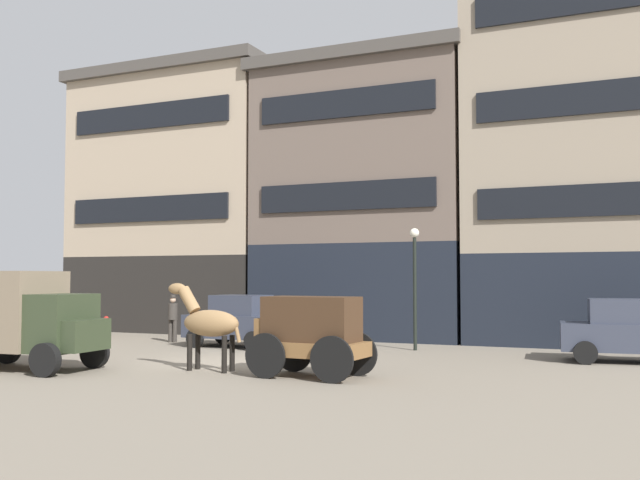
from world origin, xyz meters
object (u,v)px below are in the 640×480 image
Objects in this scene: delivery_truck_far at (21,316)px; sedan_light at (238,321)px; sedan_dark at (627,331)px; streetlamp_curbside at (415,271)px; fire_hydrant_curbside at (106,326)px; cargo_wagon at (310,330)px; pedestrian_officer at (173,316)px; draft_horse at (208,322)px.

delivery_truck_far is 1.17× the size of sedan_light.
streetlamp_curbside reaches higher than sedan_dark.
delivery_truck_far is 1.15× the size of sedan_dark.
fire_hydrant_curbside is (-5.31, 9.68, -1.00)m from delivery_truck_far.
delivery_truck_far is at bearing -167.00° from cargo_wagon.
fire_hydrant_curbside is at bearing 162.44° from pedestrian_officer.
cargo_wagon is 3.59× the size of fire_hydrant_curbside.
sedan_dark is 0.94× the size of streetlamp_curbside.
fire_hydrant_curbside is at bearing 141.81° from draft_horse.
delivery_truck_far reaches higher than draft_horse.
fire_hydrant_curbside is (-10.05, 7.90, -0.84)m from draft_horse.
streetlamp_curbside is at bearing 64.49° from draft_horse.
draft_horse is 0.62× the size of sedan_light.
draft_horse is 11.95m from sedan_dark.
fire_hydrant_curbside is (-7.56, 2.04, -0.49)m from sedan_light.
draft_horse is 8.26m from streetlamp_curbside.
streetlamp_curbside is at bearing 47.92° from delivery_truck_far.
delivery_truck_far is 16.93m from sedan_dark.
streetlamp_curbside reaches higher than fire_hydrant_curbside.
cargo_wagon is 2.95m from draft_horse.
streetlamp_curbside reaches higher than draft_horse.
delivery_truck_far is 11.09m from fire_hydrant_curbside.
cargo_wagon is 0.79× the size of sedan_light.
sedan_dark reaches higher than fire_hydrant_curbside.
draft_horse is 8.70m from pedestrian_officer.
sedan_light is 0.92× the size of streetlamp_curbside.
cargo_wagon is 8.00m from sedan_light.
fire_hydrant_curbside is (-20.13, 1.51, -0.49)m from sedan_dark.
cargo_wagon is 0.67× the size of delivery_truck_far.
pedestrian_officer is at bearing 168.17° from sedan_light.
draft_horse is at bearing 20.57° from delivery_truck_far.
sedan_light is 6.42m from streetlamp_curbside.
draft_horse is at bearing 179.95° from cargo_wagon.
sedan_light is (-2.49, 5.86, -0.36)m from draft_horse.
streetlamp_curbside is (6.00, 1.49, 1.76)m from sedan_light.
pedestrian_officer is 4.56m from fire_hydrant_curbside.
draft_horse is at bearing -147.59° from sedan_dark.
cargo_wagon is at bearing -37.00° from pedestrian_officer.
delivery_truck_far is 2.47× the size of pedestrian_officer.
sedan_light is 3.31m from pedestrian_officer.
sedan_dark is 4.64× the size of fire_hydrant_curbside.
pedestrian_officer is at bearing -174.99° from streetlamp_curbside.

